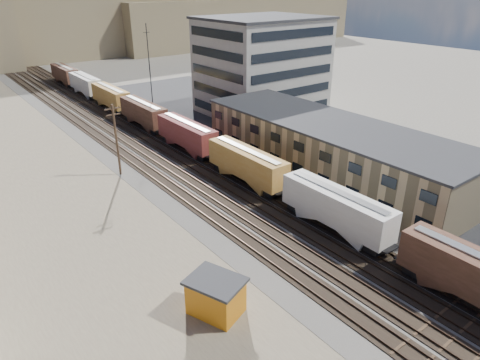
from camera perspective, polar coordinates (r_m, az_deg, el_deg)
ground at (r=39.22m, az=24.69°, el=-16.40°), size 300.00×300.00×0.00m
ballast_bed at (r=71.86m, az=-11.92°, el=4.52°), size 18.00×200.00×0.06m
dirt_yard at (r=57.43m, az=-25.33°, el=-2.83°), size 24.00×180.00×0.03m
asphalt_lot at (r=72.73m, az=9.37°, el=4.97°), size 26.00×120.00×0.04m
rail_tracks at (r=71.61m, az=-12.32°, el=4.49°), size 11.40×200.00×0.24m
freight_train at (r=74.28m, az=-10.17°, el=7.60°), size 3.00×119.74×4.46m
warehouse at (r=60.33m, az=11.83°, el=4.23°), size 12.40×40.40×7.25m
office_tower at (r=88.34m, az=2.91°, el=15.01°), size 22.60×18.60×18.45m
utility_pole_north at (r=60.04m, az=-16.17°, el=5.33°), size 2.20×0.32×10.00m
radio_mast at (r=80.66m, az=-11.87°, el=13.48°), size 1.20×0.16×18.00m
maintenance_shed at (r=35.46m, az=-3.24°, el=-15.16°), size 4.72×5.29×3.20m
parked_car_blue at (r=80.00m, az=6.35°, el=7.60°), size 5.39×6.35×1.62m
parked_car_far at (r=85.09m, az=10.14°, el=8.38°), size 1.93×4.41×1.48m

